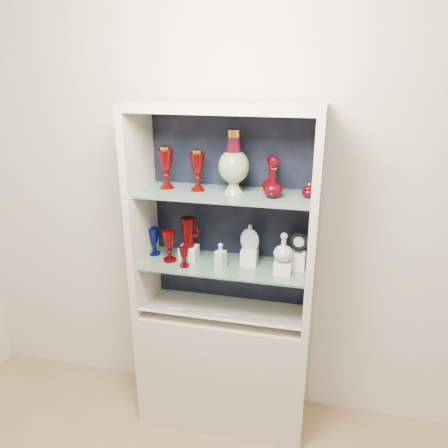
% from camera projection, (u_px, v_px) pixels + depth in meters
% --- Properties ---
extents(wall_back, '(3.50, 0.02, 2.80)m').
position_uv_depth(wall_back, '(233.00, 195.00, 2.55)').
color(wall_back, silver).
rests_on(wall_back, ground).
extents(cabinet_base, '(1.00, 0.40, 0.75)m').
position_uv_depth(cabinet_base, '(224.00, 364.00, 2.70)').
color(cabinet_base, beige).
rests_on(cabinet_base, ground).
extents(cabinet_back_panel, '(0.98, 0.02, 1.15)m').
position_uv_depth(cabinet_back_panel, '(231.00, 209.00, 2.55)').
color(cabinet_back_panel, black).
rests_on(cabinet_back_panel, cabinet_base).
extents(cabinet_side_left, '(0.04, 0.40, 1.15)m').
position_uv_depth(cabinet_side_left, '(142.00, 213.00, 2.47)').
color(cabinet_side_left, beige).
rests_on(cabinet_side_left, cabinet_base).
extents(cabinet_side_right, '(0.04, 0.40, 1.15)m').
position_uv_depth(cabinet_side_right, '(314.00, 227.00, 2.27)').
color(cabinet_side_right, beige).
rests_on(cabinet_side_right, cabinet_base).
extents(cabinet_top_cap, '(1.00, 0.40, 0.04)m').
position_uv_depth(cabinet_top_cap, '(224.00, 107.00, 2.17)').
color(cabinet_top_cap, beige).
rests_on(cabinet_top_cap, cabinet_side_left).
extents(shelf_lower, '(0.92, 0.34, 0.01)m').
position_uv_depth(shelf_lower, '(225.00, 265.00, 2.49)').
color(shelf_lower, slate).
rests_on(shelf_lower, cabinet_side_left).
extents(shelf_upper, '(0.92, 0.34, 0.01)m').
position_uv_depth(shelf_upper, '(225.00, 194.00, 2.34)').
color(shelf_upper, slate).
rests_on(shelf_upper, cabinet_side_left).
extents(label_ledge, '(0.92, 0.17, 0.09)m').
position_uv_depth(label_ledge, '(220.00, 317.00, 2.46)').
color(label_ledge, beige).
rests_on(label_ledge, cabinet_base).
extents(label_card_0, '(0.10, 0.06, 0.03)m').
position_uv_depth(label_card_0, '(176.00, 309.00, 2.51)').
color(label_card_0, white).
rests_on(label_card_0, label_ledge).
extents(label_card_1, '(0.10, 0.06, 0.03)m').
position_uv_depth(label_card_1, '(224.00, 315.00, 2.45)').
color(label_card_1, white).
rests_on(label_card_1, label_ledge).
extents(pedestal_lamp_left, '(0.10, 0.10, 0.23)m').
position_uv_depth(pedestal_lamp_left, '(166.00, 168.00, 2.40)').
color(pedestal_lamp_left, '#440303').
rests_on(pedestal_lamp_left, shelf_upper).
extents(pedestal_lamp_right, '(0.11, 0.11, 0.22)m').
position_uv_depth(pedestal_lamp_right, '(197.00, 170.00, 2.35)').
color(pedestal_lamp_right, '#440303').
rests_on(pedestal_lamp_right, shelf_upper).
extents(enamel_urn, '(0.21, 0.21, 0.34)m').
position_uv_depth(enamel_urn, '(234.00, 162.00, 2.29)').
color(enamel_urn, '#08491C').
rests_on(enamel_urn, shelf_upper).
extents(ruby_decanter_a, '(0.11, 0.11, 0.23)m').
position_uv_depth(ruby_decanter_a, '(271.00, 172.00, 2.31)').
color(ruby_decanter_a, '#460007').
rests_on(ruby_decanter_a, shelf_upper).
extents(ruby_decanter_b, '(0.12, 0.12, 0.23)m').
position_uv_depth(ruby_decanter_b, '(273.00, 176.00, 2.22)').
color(ruby_decanter_b, '#460007').
rests_on(ruby_decanter_b, shelf_upper).
extents(lidded_bowl, '(0.09, 0.09, 0.08)m').
position_uv_depth(lidded_bowl, '(309.00, 190.00, 2.25)').
color(lidded_bowl, '#460007').
rests_on(lidded_bowl, shelf_upper).
extents(cobalt_goblet, '(0.07, 0.07, 0.17)m').
position_uv_depth(cobalt_goblet, '(154.00, 241.00, 2.59)').
color(cobalt_goblet, '#020845').
rests_on(cobalt_goblet, shelf_lower).
extents(ruby_goblet_tall, '(0.08, 0.08, 0.19)m').
position_uv_depth(ruby_goblet_tall, '(169.00, 246.00, 2.50)').
color(ruby_goblet_tall, '#440303').
rests_on(ruby_goblet_tall, shelf_lower).
extents(ruby_goblet_small, '(0.08, 0.08, 0.12)m').
position_uv_depth(ruby_goblet_small, '(184.00, 257.00, 2.44)').
color(ruby_goblet_small, '#460007').
rests_on(ruby_goblet_small, shelf_lower).
extents(riser_ruby_pitcher, '(0.10, 0.10, 0.08)m').
position_uv_depth(riser_ruby_pitcher, '(189.00, 253.00, 2.53)').
color(riser_ruby_pitcher, silver).
rests_on(riser_ruby_pitcher, shelf_lower).
extents(ruby_pitcher, '(0.15, 0.11, 0.17)m').
position_uv_depth(ruby_pitcher, '(188.00, 232.00, 2.49)').
color(ruby_pitcher, '#440303').
rests_on(ruby_pitcher, riser_ruby_pitcher).
extents(clear_square_bottle, '(0.07, 0.07, 0.15)m').
position_uv_depth(clear_square_bottle, '(220.00, 256.00, 2.41)').
color(clear_square_bottle, '#9FB4B8').
rests_on(clear_square_bottle, shelf_lower).
extents(riser_flat_flask, '(0.09, 0.09, 0.09)m').
position_uv_depth(riser_flat_flask, '(249.00, 257.00, 2.47)').
color(riser_flat_flask, silver).
rests_on(riser_flat_flask, shelf_lower).
extents(flat_flask, '(0.11, 0.06, 0.15)m').
position_uv_depth(flat_flask, '(250.00, 237.00, 2.43)').
color(flat_flask, '#B2B9C6').
rests_on(flat_flask, riser_flat_flask).
extents(riser_clear_round_decanter, '(0.09, 0.09, 0.07)m').
position_uv_depth(riser_clear_round_decanter, '(282.00, 267.00, 2.36)').
color(riser_clear_round_decanter, silver).
rests_on(riser_clear_round_decanter, shelf_lower).
extents(clear_round_decanter, '(0.11, 0.11, 0.16)m').
position_uv_depth(clear_round_decanter, '(283.00, 248.00, 2.32)').
color(clear_round_decanter, '#9FB4B8').
rests_on(clear_round_decanter, riser_clear_round_decanter).
extents(riser_cameo_medallion, '(0.08, 0.08, 0.10)m').
position_uv_depth(riser_cameo_medallion, '(298.00, 260.00, 2.41)').
color(riser_cameo_medallion, silver).
rests_on(riser_cameo_medallion, shelf_lower).
extents(cameo_medallion, '(0.10, 0.04, 0.12)m').
position_uv_depth(cameo_medallion, '(299.00, 242.00, 2.38)').
color(cameo_medallion, black).
rests_on(cameo_medallion, riser_cameo_medallion).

